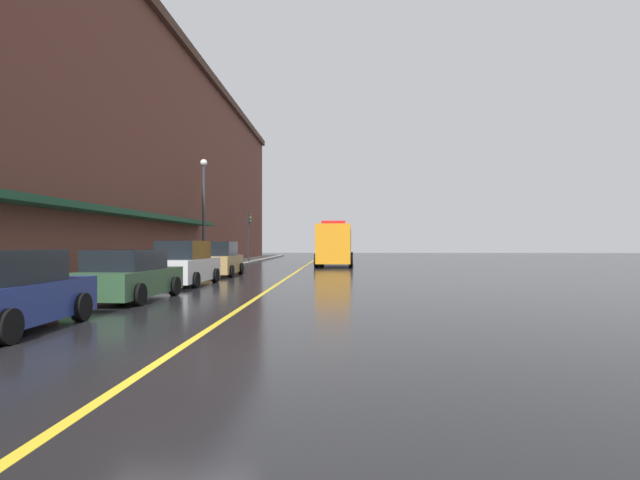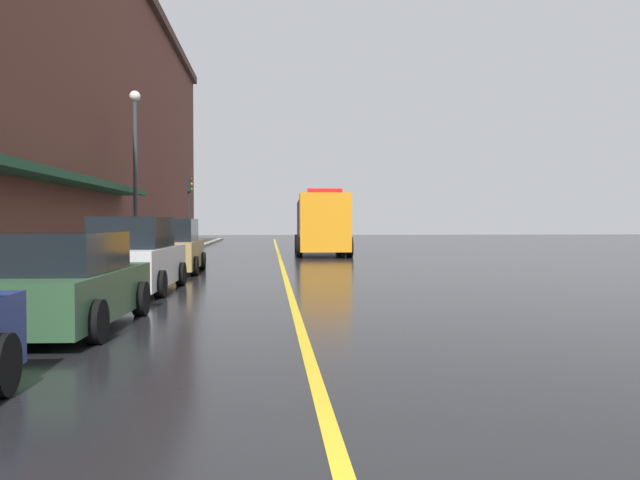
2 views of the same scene
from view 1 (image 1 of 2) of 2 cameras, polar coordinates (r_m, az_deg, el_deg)
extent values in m
plane|color=black|center=(32.97, -2.38, -3.43)|extent=(112.00, 112.00, 0.00)
cube|color=gray|center=(34.04, -12.85, -3.20)|extent=(2.40, 70.00, 0.15)
cube|color=gold|center=(32.97, -2.38, -3.43)|extent=(0.16, 70.00, 0.01)
cube|color=brown|center=(35.50, -22.43, 8.90)|extent=(9.16, 64.00, 14.93)
cube|color=#472D23|center=(35.72, -15.01, 20.75)|extent=(0.40, 64.00, 0.60)
cube|color=#19472D|center=(25.69, -19.53, 2.62)|extent=(1.20, 22.40, 0.24)
cube|color=navy|center=(11.94, -32.31, -6.07)|extent=(1.89, 4.32, 0.81)
cylinder|color=black|center=(13.55, -32.43, -6.49)|extent=(0.24, 0.65, 0.64)
cylinder|color=black|center=(12.68, -25.65, -6.94)|extent=(0.24, 0.65, 0.64)
cylinder|color=black|center=(10.39, -32.16, -8.39)|extent=(0.24, 0.65, 0.64)
cube|color=#2D5133|center=(16.69, -20.99, -4.51)|extent=(1.99, 4.50, 0.77)
cube|color=black|center=(16.45, -21.32, -2.13)|extent=(1.74, 2.49, 0.63)
cylinder|color=black|center=(18.35, -21.79, -4.89)|extent=(0.24, 0.65, 0.64)
cylinder|color=black|center=(17.61, -16.31, -5.09)|extent=(0.24, 0.65, 0.64)
cylinder|color=black|center=(15.93, -26.17, -5.58)|extent=(0.24, 0.65, 0.64)
cylinder|color=black|center=(15.08, -20.01, -5.89)|extent=(0.24, 0.65, 0.64)
cube|color=silver|center=(21.88, -15.15, -3.31)|extent=(1.89, 4.58, 0.93)
cube|color=black|center=(21.64, -15.34, -1.10)|extent=(1.66, 2.54, 0.76)
cylinder|color=black|center=(23.52, -16.07, -3.89)|extent=(0.24, 0.65, 0.64)
cylinder|color=black|center=(22.97, -11.89, -3.98)|extent=(0.24, 0.65, 0.64)
cylinder|color=black|center=(20.91, -18.73, -4.33)|extent=(0.24, 0.65, 0.64)
cylinder|color=black|center=(20.29, -14.08, -4.46)|extent=(0.24, 0.65, 0.64)
cube|color=#A5844C|center=(27.54, -11.46, -2.71)|extent=(1.88, 4.34, 0.92)
cube|color=black|center=(27.31, -11.56, -0.97)|extent=(1.67, 2.40, 0.75)
cylinder|color=black|center=(29.08, -12.63, -3.21)|extent=(0.23, 0.64, 0.64)
cylinder|color=black|center=(28.68, -9.05, -3.25)|extent=(0.23, 0.64, 0.64)
cylinder|color=black|center=(26.49, -14.06, -3.49)|extent=(0.23, 0.64, 0.64)
cylinder|color=black|center=(26.05, -10.15, -3.55)|extent=(0.23, 0.64, 0.64)
cube|color=orange|center=(35.74, 1.55, -0.44)|extent=(2.51, 2.56, 2.83)
cube|color=#3F3F42|center=(40.37, 1.82, -0.59)|extent=(2.61, 6.12, 2.61)
cube|color=red|center=(35.77, 1.55, 2.02)|extent=(1.73, 0.65, 0.24)
cylinder|color=black|center=(35.83, 3.54, -2.38)|extent=(0.33, 1.01, 1.00)
cylinder|color=black|center=(35.93, -0.42, -2.38)|extent=(0.33, 1.01, 1.00)
cylinder|color=black|center=(39.61, 3.57, -2.19)|extent=(0.33, 1.01, 1.00)
cylinder|color=black|center=(39.70, -0.01, -2.18)|extent=(0.33, 1.01, 1.00)
cylinder|color=black|center=(42.05, 3.59, -2.08)|extent=(0.33, 1.01, 1.00)
cylinder|color=black|center=(42.14, 0.22, -2.08)|extent=(0.33, 1.01, 1.00)
cylinder|color=#4C4C51|center=(27.57, -14.68, -2.63)|extent=(0.07, 0.07, 1.05)
cube|color=black|center=(27.55, -14.67, -1.24)|extent=(0.14, 0.18, 0.28)
cylinder|color=#4C4C51|center=(17.95, -24.41, -3.85)|extent=(0.07, 0.07, 1.05)
cube|color=black|center=(17.93, -24.40, -1.73)|extent=(0.14, 0.18, 0.28)
cylinder|color=#33383D|center=(32.39, -13.18, 2.54)|extent=(0.18, 0.18, 6.50)
sphere|color=white|center=(32.74, -13.17, 8.61)|extent=(0.44, 0.44, 0.44)
cylinder|color=#232326|center=(43.91, -8.16, -0.24)|extent=(0.14, 0.14, 3.40)
cube|color=black|center=(43.97, -8.16, 2.56)|extent=(0.28, 0.36, 0.90)
sphere|color=red|center=(43.96, -7.95, 2.95)|extent=(0.16, 0.16, 0.16)
sphere|color=gold|center=(43.94, -7.95, 2.56)|extent=(0.16, 0.16, 0.16)
sphere|color=green|center=(43.93, -7.95, 2.17)|extent=(0.16, 0.16, 0.16)
camera|label=2|loc=(5.59, -32.90, -0.62)|focal=35.78mm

